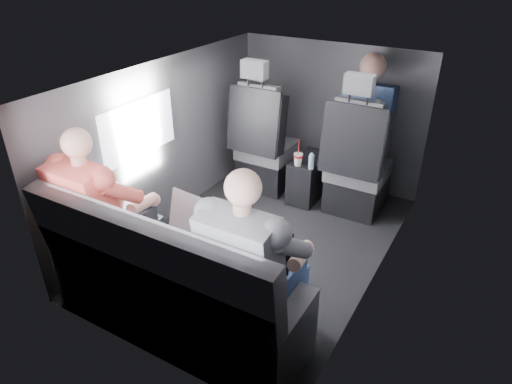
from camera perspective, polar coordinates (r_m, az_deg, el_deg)
The scene contains 20 objects.
floor at distance 3.67m, azimuth 0.73°, elevation -6.41°, with size 2.60×2.60×0.00m, color black.
ceiling at distance 3.10m, azimuth 0.89°, elevation 14.48°, with size 2.60×2.60×0.00m, color #B2B2AD.
panel_left at distance 3.81m, azimuth -11.15°, elevation 6.01°, with size 0.02×2.60×1.35m, color #56565B.
panel_right at distance 3.04m, azimuth 15.75°, elevation -0.65°, with size 0.02×2.60×1.35m, color #56565B.
panel_front at distance 4.42m, azimuth 9.20°, elevation 9.41°, with size 1.80×0.02×1.35m, color #56565B.
panel_back at distance 2.44m, azimuth -14.52°, elevation -8.46°, with size 1.80×0.02×1.35m, color #56565B.
side_window at distance 3.51m, azimuth -14.39°, elevation 7.64°, with size 0.02×0.75×0.42m, color white.
seatbelt at distance 3.68m, azimuth 12.19°, elevation 7.21°, with size 0.05×0.01×0.65m, color black.
front_seat_left at distance 4.31m, azimuth 1.04°, elevation 5.32°, with size 0.52×0.58×1.26m.
front_seat_right at distance 3.99m, azimuth 12.41°, elevation 2.62°, with size 0.52×0.58×1.26m.
center_console at distance 4.25m, azimuth 6.59°, elevation 1.79°, with size 0.24×0.48×0.41m.
rear_bench at distance 2.80m, azimuth -10.23°, elevation -12.00°, with size 1.60×0.57×0.92m.
soda_cup at distance 3.99m, azimuth 5.29°, elevation 4.14°, with size 0.08×0.08×0.24m.
water_bottle at distance 3.94m, azimuth 6.93°, elevation 3.80°, with size 0.05×0.05×0.14m.
laptop_white at distance 3.11m, azimuth -16.76°, elevation -0.97°, with size 0.34×0.33×0.24m.
laptop_silver at distance 2.78m, azimuth -6.37°, elevation -3.56°, with size 0.39×0.36×0.26m.
laptop_black at distance 2.53m, azimuth 1.73°, elevation -7.12°, with size 0.35×0.32×0.24m.
passenger_rear_left at distance 3.03m, azimuth -18.41°, elevation -2.27°, with size 0.49×0.61×1.21m.
passenger_rear_right at distance 2.42m, azimuth -0.17°, elevation -9.05°, with size 0.50×0.62×1.22m.
passenger_front_right at distance 4.09m, azimuth 13.61°, elevation 8.67°, with size 0.43×0.43×0.91m.
Camera 1 is at (1.46, -2.62, 2.11)m, focal length 32.00 mm.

